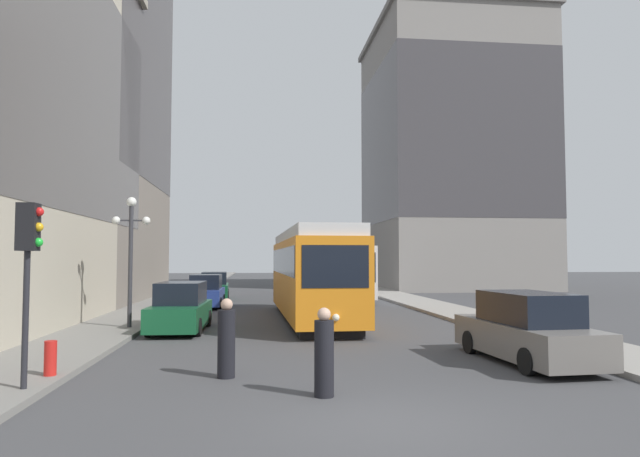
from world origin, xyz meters
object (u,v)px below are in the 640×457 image
pedestrian_crossing_far (226,341)px  parked_car_left_far (206,292)px  pedestrian_crossing_near (324,355)px  fire_hydrant (50,358)px  parked_car_right_far (526,330)px  traffic_light_near_left (29,245)px  lamp_post_left_near (131,240)px  parked_car_left_mid (214,287)px  parked_car_left_near (181,308)px  transit_bus (343,270)px  streetcar (311,272)px

pedestrian_crossing_far → parked_car_left_far: bearing=92.6°
pedestrian_crossing_near → fire_hydrant: bearing=-156.1°
parked_car_right_far → traffic_light_near_left: 11.91m
parked_car_left_far → pedestrian_crossing_near: bearing=-78.4°
lamp_post_left_near → fire_hydrant: size_ratio=6.49×
parked_car_left_mid → parked_car_left_far: bearing=-92.4°
parked_car_left_mid → traffic_light_near_left: (-1.68, -26.24, 2.11)m
parked_car_right_far → fire_hydrant: bearing=2.2°
parked_car_left_near → pedestrian_crossing_near: bearing=-66.6°
pedestrian_crossing_near → pedestrian_crossing_far: size_ratio=0.97×
parked_car_right_far → transit_bus: bearing=-90.0°
parked_car_right_far → parked_car_left_far: bearing=-64.4°
parked_car_left_far → fire_hydrant: size_ratio=6.12×
streetcar → pedestrian_crossing_far: bearing=-106.2°
transit_bus → parked_car_left_far: transit_bus is taller
parked_car_left_far → pedestrian_crossing_far: 18.98m
streetcar → parked_car_left_near: 6.18m
pedestrian_crossing_far → streetcar: bearing=71.3°
streetcar → fire_hydrant: size_ratio=17.68×
transit_bus → fire_hydrant: (-10.16, -24.02, -1.42)m
parked_car_left_near → pedestrian_crossing_far: size_ratio=2.68×
streetcar → parked_car_left_near: size_ratio=2.77×
pedestrian_crossing_far → lamp_post_left_near: lamp_post_left_near is taller
parked_car_left_far → lamp_post_left_near: bearing=-100.3°
transit_bus → pedestrian_crossing_far: transit_bus is taller
parked_car_left_mid → fire_hydrant: bearing=-96.2°
parked_car_right_far → lamp_post_left_near: 14.23m
lamp_post_left_near → streetcar: bearing=22.1°
traffic_light_near_left → parked_car_left_mid: bearing=86.3°
parked_car_right_far → pedestrian_crossing_near: (-5.66, -2.98, -0.04)m
parked_car_left_near → lamp_post_left_near: size_ratio=0.98×
pedestrian_crossing_far → fire_hydrant: pedestrian_crossing_far is taller
transit_bus → fire_hydrant: bearing=-111.6°
parked_car_right_far → parked_car_left_far: 20.37m
parked_car_left_mid → pedestrian_crossing_far: bearing=-87.5°
streetcar → lamp_post_left_near: 7.76m
parked_car_right_far → lamp_post_left_near: size_ratio=1.04×
transit_bus → fire_hydrant: 26.12m
parked_car_left_far → parked_car_left_near: bearing=-89.7°
transit_bus → pedestrian_crossing_far: (-6.37, -23.95, -1.11)m
parked_car_right_far → lamp_post_left_near: (-11.71, 7.68, 2.55)m
parked_car_left_near → traffic_light_near_left: (-1.68, -9.77, 2.11)m
parked_car_right_far → parked_car_left_far: same height
parked_car_left_mid → lamp_post_left_near: size_ratio=1.02×
parked_car_left_far → pedestrian_crossing_far: parked_car_left_far is taller
parked_car_left_near → parked_car_left_mid: (-0.00, 16.47, 0.00)m
parked_car_left_far → fire_hydrant: 19.00m
parked_car_left_near → parked_car_right_far: (9.81, -7.46, 0.00)m
transit_bus → parked_car_left_near: transit_bus is taller
parked_car_left_mid → parked_car_left_far: (0.00, -6.08, -0.00)m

